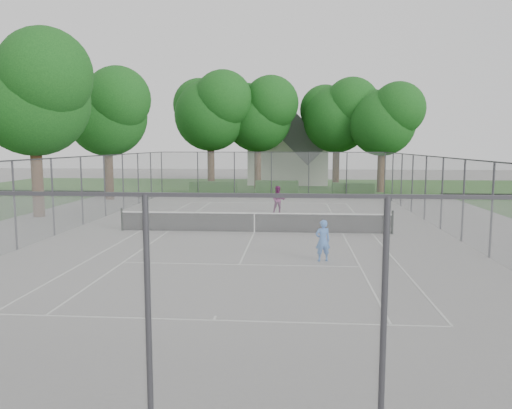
# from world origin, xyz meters

# --- Properties ---
(ground) EXTENTS (120.00, 120.00, 0.00)m
(ground) POSITION_xyz_m (0.00, 0.00, 0.00)
(ground) COLOR slate
(ground) RESTS_ON ground
(grass_far) EXTENTS (60.00, 20.00, 0.00)m
(grass_far) POSITION_xyz_m (0.00, 26.00, 0.00)
(grass_far) COLOR #214D16
(grass_far) RESTS_ON ground
(court_markings) EXTENTS (11.03, 23.83, 0.01)m
(court_markings) POSITION_xyz_m (0.00, 0.00, 0.01)
(court_markings) COLOR silver
(court_markings) RESTS_ON ground
(tennis_net) EXTENTS (12.87, 0.10, 1.10)m
(tennis_net) POSITION_xyz_m (0.00, 0.00, 0.51)
(tennis_net) COLOR black
(tennis_net) RESTS_ON ground
(perimeter_fence) EXTENTS (18.08, 34.08, 3.52)m
(perimeter_fence) POSITION_xyz_m (0.00, 0.00, 1.81)
(perimeter_fence) COLOR #38383D
(perimeter_fence) RESTS_ON ground
(tree_far_left) EXTENTS (7.33, 6.69, 10.54)m
(tree_far_left) POSITION_xyz_m (-5.57, 21.40, 7.24)
(tree_far_left) COLOR #382214
(tree_far_left) RESTS_ON ground
(tree_far_midleft) EXTENTS (7.12, 6.51, 10.24)m
(tree_far_midleft) POSITION_xyz_m (-1.46, 22.97, 7.04)
(tree_far_midleft) COLOR #382214
(tree_far_midleft) RESTS_ON ground
(tree_far_midright) EXTENTS (6.98, 6.37, 10.04)m
(tree_far_midright) POSITION_xyz_m (5.73, 23.13, 6.89)
(tree_far_midright) COLOR #382214
(tree_far_midright) RESTS_ON ground
(tree_far_right) EXTENTS (6.49, 5.92, 9.33)m
(tree_far_right) POSITION_xyz_m (9.39, 20.70, 6.41)
(tree_far_right) COLOR #382214
(tree_far_right) RESTS_ON ground
(tree_side_back) EXTENTS (6.74, 6.16, 9.70)m
(tree_side_back) POSITION_xyz_m (-11.91, 13.19, 6.66)
(tree_side_back) COLOR #382214
(tree_side_back) RESTS_ON ground
(tree_side_front) EXTENTS (7.19, 6.57, 10.34)m
(tree_side_front) POSITION_xyz_m (-12.66, 4.12, 7.11)
(tree_side_front) COLOR #382214
(tree_side_front) RESTS_ON ground
(hedge_left) EXTENTS (3.92, 1.18, 0.98)m
(hedge_left) POSITION_xyz_m (-5.00, 18.63, 0.49)
(hedge_left) COLOR #204C18
(hedge_left) RESTS_ON ground
(hedge_mid) EXTENTS (3.55, 1.01, 1.12)m
(hedge_mid) POSITION_xyz_m (0.42, 18.26, 0.56)
(hedge_mid) COLOR #204C18
(hedge_mid) RESTS_ON ground
(hedge_right) EXTENTS (3.32, 1.22, 1.00)m
(hedge_right) POSITION_xyz_m (6.60, 17.70, 0.50)
(hedge_right) COLOR #204C18
(hedge_right) RESTS_ON ground
(house) EXTENTS (8.00, 6.20, 9.96)m
(house) POSITION_xyz_m (1.16, 29.51, 4.01)
(house) COLOR beige
(house) RESTS_ON ground
(girl_player) EXTENTS (0.61, 0.47, 1.48)m
(girl_player) POSITION_xyz_m (2.89, -5.62, 0.74)
(girl_player) COLOR #3976D7
(girl_player) RESTS_ON ground
(woman_player) EXTENTS (0.81, 0.63, 1.65)m
(woman_player) POSITION_xyz_m (0.92, 6.45, 0.83)
(woman_player) COLOR #692357
(woman_player) RESTS_ON ground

